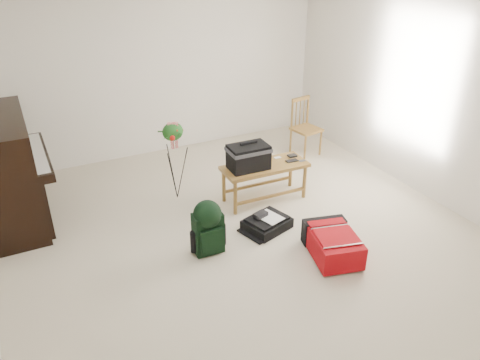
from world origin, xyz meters
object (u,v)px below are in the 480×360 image
dining_chair (305,128)px  black_duffel (267,223)px  red_suitcase (330,241)px  green_backpack (208,225)px  flower_stand (175,161)px  piano (10,173)px  bench (254,160)px

dining_chair → black_duffel: dining_chair is taller
red_suitcase → black_duffel: bearing=131.0°
green_backpack → flower_stand: 1.26m
dining_chair → red_suitcase: (-1.19, -2.27, -0.27)m
red_suitcase → flower_stand: size_ratio=0.72×
red_suitcase → green_backpack: (-1.11, 0.60, 0.18)m
piano → dining_chair: 4.03m
bench → green_backpack: bench is taller
black_duffel → dining_chair: bearing=28.8°
green_backpack → red_suitcase: bearing=-26.2°
black_duffel → piano: bearing=132.2°
red_suitcase → green_backpack: green_backpack is taller
red_suitcase → flower_stand: 2.13m
dining_chair → flower_stand: (-2.21, -0.42, 0.09)m
piano → flower_stand: piano is taller
red_suitcase → flower_stand: bearing=133.2°
dining_chair → piano: bearing=171.2°
black_duffel → green_backpack: green_backpack is taller
black_duffel → green_backpack: bearing=171.0°
bench → flower_stand: flower_stand is taller
bench → green_backpack: 1.18m
piano → bench: 2.78m
red_suitcase → black_duffel: 0.79m
dining_chair → red_suitcase: bearing=-127.4°
bench → flower_stand: 0.98m
black_duffel → flower_stand: flower_stand is taller
bench → red_suitcase: size_ratio=1.42×
bench → black_duffel: size_ratio=1.88×
piano → flower_stand: 1.86m
piano → flower_stand: size_ratio=1.44×
red_suitcase → green_backpack: 1.28m
dining_chair → green_backpack: 2.85m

